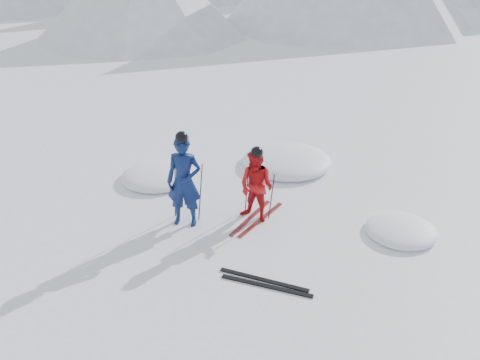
% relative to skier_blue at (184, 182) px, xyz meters
% --- Properties ---
extents(ground, '(160.00, 160.00, 0.00)m').
position_rel_skier_blue_xyz_m(ground, '(3.04, -0.21, -1.01)').
color(ground, white).
rests_on(ground, ground).
extents(skier_blue, '(0.81, 0.61, 2.02)m').
position_rel_skier_blue_xyz_m(skier_blue, '(0.00, 0.00, 0.00)').
color(skier_blue, '#0C1B4D').
rests_on(skier_blue, ground).
extents(skier_red, '(0.90, 0.77, 1.62)m').
position_rel_skier_blue_xyz_m(skier_red, '(1.37, 0.66, -0.20)').
color(skier_red, red).
rests_on(skier_red, ground).
extents(pole_blue_left, '(0.13, 0.09, 1.34)m').
position_rel_skier_blue_xyz_m(pole_blue_left, '(-0.30, 0.15, -0.34)').
color(pole_blue_left, black).
rests_on(pole_blue_left, ground).
extents(pole_blue_right, '(0.13, 0.08, 1.34)m').
position_rel_skier_blue_xyz_m(pole_blue_right, '(0.25, 0.25, -0.34)').
color(pole_blue_right, black).
rests_on(pole_blue_right, ground).
extents(pole_red_left, '(0.11, 0.09, 1.08)m').
position_rel_skier_blue_xyz_m(pole_red_left, '(1.07, 0.91, -0.47)').
color(pole_red_left, black).
rests_on(pole_red_left, ground).
extents(pole_red_right, '(0.11, 0.08, 1.08)m').
position_rel_skier_blue_xyz_m(pole_red_right, '(1.67, 0.81, -0.47)').
color(pole_red_right, black).
rests_on(pole_red_right, ground).
extents(ski_worn_left, '(0.39, 1.69, 0.03)m').
position_rel_skier_blue_xyz_m(ski_worn_left, '(1.25, 0.66, -0.99)').
color(ski_worn_left, black).
rests_on(ski_worn_left, ground).
extents(ski_worn_right, '(0.51, 1.67, 0.03)m').
position_rel_skier_blue_xyz_m(ski_worn_right, '(1.49, 0.66, -0.99)').
color(ski_worn_right, black).
rests_on(ski_worn_right, ground).
extents(ski_loose_a, '(1.70, 0.16, 0.03)m').
position_rel_skier_blue_xyz_m(ski_loose_a, '(2.18, -1.34, -0.99)').
color(ski_loose_a, black).
rests_on(ski_loose_a, ground).
extents(ski_loose_b, '(1.70, 0.10, 0.03)m').
position_rel_skier_blue_xyz_m(ski_loose_b, '(2.28, -1.49, -0.99)').
color(ski_loose_b, black).
rests_on(ski_loose_b, ground).
extents(snow_lumps, '(9.68, 6.28, 0.52)m').
position_rel_skier_blue_xyz_m(snow_lumps, '(1.44, 2.48, -1.01)').
color(snow_lumps, white).
rests_on(snow_lumps, ground).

